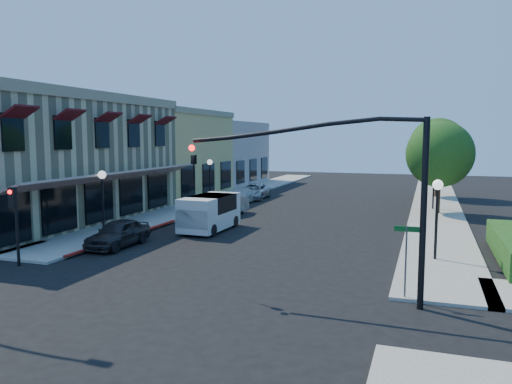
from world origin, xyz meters
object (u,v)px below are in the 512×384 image
(lamppost_right_near, at_px, (437,199))
(white_van, at_px, (209,211))
(street_name_sign, at_px, (406,250))
(lamppost_right_far, at_px, (434,173))
(parked_car_b, at_px, (228,206))
(secondary_signal, at_px, (14,212))
(lamppost_left_near, at_px, (102,186))
(street_tree_b, at_px, (438,146))
(lamppost_left_far, at_px, (210,170))
(street_tree_a, at_px, (440,154))
(parked_car_d, at_px, (253,191))
(parked_car_c, at_px, (240,196))
(signal_mast_arm, at_px, (354,178))
(parked_car_a, at_px, (118,233))

(lamppost_right_near, xyz_separation_m, white_van, (-12.21, 3.31, -1.57))
(street_name_sign, height_order, lamppost_right_far, lamppost_right_far)
(street_name_sign, distance_m, parked_car_b, 19.12)
(lamppost_right_near, bearing_deg, secondary_signal, -158.22)
(lamppost_left_near, bearing_deg, street_tree_b, 54.21)
(lamppost_left_far, bearing_deg, street_tree_a, 0.00)
(lamppost_left_near, xyz_separation_m, white_van, (4.79, 3.31, -1.57))
(lamppost_left_near, xyz_separation_m, parked_car_d, (2.30, 18.00, -2.07))
(secondary_signal, relative_size, lamppost_left_near, 0.93)
(parked_car_c, bearing_deg, lamppost_left_far, -168.48)
(parked_car_c, distance_m, parked_car_d, 3.33)
(signal_mast_arm, bearing_deg, lamppost_right_far, 83.30)
(parked_car_d, bearing_deg, lamppost_left_far, -124.22)
(street_tree_a, height_order, parked_car_a, street_tree_a)
(lamppost_right_far, bearing_deg, lamppost_left_near, -136.74)
(street_tree_a, distance_m, lamppost_right_far, 2.49)
(parked_car_a, height_order, parked_car_c, parked_car_a)
(white_van, bearing_deg, parked_car_a, -115.12)
(street_tree_b, xyz_separation_m, lamppost_right_near, (-0.30, -24.00, -1.81))
(signal_mast_arm, relative_size, street_name_sign, 3.20)
(lamppost_right_near, height_order, white_van, lamppost_right_near)
(white_van, xyz_separation_m, parked_car_a, (-2.49, -5.31, -0.49))
(signal_mast_arm, distance_m, lamppost_left_near, 15.82)
(white_van, bearing_deg, parked_car_d, 99.63)
(signal_mast_arm, bearing_deg, parked_car_a, 159.51)
(parked_car_d, bearing_deg, street_tree_a, -19.25)
(parked_car_d, bearing_deg, lamppost_left_near, -101.60)
(parked_car_c, bearing_deg, lamppost_right_far, 0.39)
(street_name_sign, distance_m, lamppost_left_near, 17.05)
(signal_mast_arm, xyz_separation_m, lamppost_right_far, (2.64, 22.50, -1.35))
(lamppost_left_far, height_order, lamppost_right_near, same)
(signal_mast_arm, relative_size, white_van, 1.75)
(street_name_sign, relative_size, lamppost_right_far, 0.70)
(lamppost_left_near, bearing_deg, lamppost_left_far, 90.00)
(street_tree_a, distance_m, street_tree_b, 10.01)
(white_van, distance_m, parked_car_b, 5.62)
(lamppost_left_far, distance_m, white_van, 11.82)
(lamppost_left_near, distance_m, parked_car_b, 9.77)
(lamppost_right_far, relative_size, parked_car_b, 0.88)
(street_name_sign, height_order, lamppost_right_near, lamppost_right_near)
(signal_mast_arm, xyz_separation_m, parked_car_c, (-12.06, 21.18, -3.47))
(street_tree_b, bearing_deg, secondary_signal, -118.77)
(parked_car_c, bearing_deg, parked_car_a, -94.78)
(parked_car_a, xyz_separation_m, parked_car_c, (0.00, 16.67, -0.06))
(lamppost_right_far, relative_size, white_van, 0.78)
(lamppost_right_near, bearing_deg, parked_car_b, 146.50)
(parked_car_c, bearing_deg, street_name_sign, -60.99)
(street_tree_a, height_order, lamppost_left_near, street_tree_a)
(parked_car_d, bearing_deg, secondary_signal, -98.50)
(street_tree_b, xyz_separation_m, parked_car_a, (-15.00, -26.00, -3.87))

